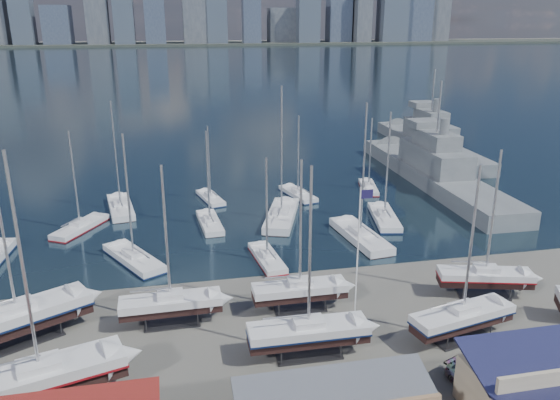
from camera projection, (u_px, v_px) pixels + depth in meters
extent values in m
plane|color=#605E59|center=(287.00, 325.00, 47.71)|extent=(1400.00, 1400.00, 0.00)
cube|color=#192C3B|center=(179.00, 64.00, 335.91)|extent=(1400.00, 600.00, 0.40)
cube|color=#2D332D|center=(171.00, 44.00, 577.19)|extent=(1400.00, 80.00, 2.20)
cube|color=#3D4756|center=(22.00, 15.00, 533.45)|extent=(19.55, 21.83, 55.97)
cube|color=#475166|center=(57.00, 25.00, 548.19)|extent=(26.03, 30.49, 37.14)
cube|color=#3D4756|center=(123.00, 9.00, 546.65)|extent=(19.42, 28.42, 67.60)
cube|color=#475166|center=(155.00, 16.00, 557.63)|extent=(20.24, 23.80, 54.09)
cube|color=#595E66|center=(195.00, 16.00, 562.50)|extent=(24.62, 19.72, 54.00)
cube|color=#3D4756|center=(216.00, 15.00, 564.77)|extent=(20.75, 17.93, 55.97)
cube|color=#475166|center=(251.00, 22.00, 572.29)|extent=(18.36, 16.25, 43.03)
cube|color=#595E66|center=(281.00, 25.00, 598.01)|extent=(28.49, 22.03, 35.69)
cube|color=#3D4756|center=(308.00, 19.00, 584.30)|extent=(23.34, 17.87, 49.11)
cube|color=#475166|center=(339.00, 6.00, 601.48)|extent=(25.35, 19.79, 75.95)
cube|color=#595E66|center=(361.00, 15.00, 602.83)|extent=(17.00, 27.45, 57.67)
cube|color=#475166|center=(416.00, 7.00, 622.29)|extent=(30.82, 28.37, 74.41)
cube|color=#595E66|center=(439.00, 6.00, 629.29)|extent=(21.74, 17.03, 77.48)
cube|color=#2D2D33|center=(21.00, 340.00, 45.34)|extent=(6.97, 5.59, 0.16)
cube|color=black|center=(19.00, 324.00, 44.85)|extent=(11.45, 7.93, 0.92)
cube|color=silver|center=(17.00, 314.00, 44.56)|extent=(11.68, 8.36, 0.92)
cube|color=#0D1B41|center=(18.00, 318.00, 44.69)|extent=(11.80, 8.44, 0.18)
cube|color=silver|center=(16.00, 306.00, 44.33)|extent=(3.46, 3.08, 0.50)
cylinder|color=#B2B2B7|center=(1.00, 219.00, 41.97)|extent=(0.22, 0.22, 15.58)
cube|color=black|center=(42.00, 384.00, 37.42)|extent=(11.49, 5.80, 0.90)
cube|color=silver|center=(40.00, 373.00, 37.14)|extent=(11.62, 6.25, 0.90)
cube|color=maroon|center=(41.00, 378.00, 37.27)|extent=(11.74, 6.31, 0.18)
cube|color=silver|center=(39.00, 364.00, 36.92)|extent=(3.22, 2.61, 0.50)
cylinder|color=#B2B2B7|center=(23.00, 266.00, 34.63)|extent=(0.22, 0.22, 15.11)
cube|color=#2D2D33|center=(172.00, 323.00, 47.96)|extent=(4.85, 2.28, 0.16)
cube|color=black|center=(171.00, 308.00, 47.50)|extent=(8.79, 2.22, 0.70)
cube|color=silver|center=(171.00, 301.00, 47.28)|extent=(8.79, 2.59, 0.70)
cube|color=silver|center=(170.00, 295.00, 47.09)|extent=(2.21, 1.50, 0.50)
cylinder|color=#B2B2B7|center=(166.00, 234.00, 45.31)|extent=(0.22, 0.22, 11.82)
cube|color=#2D2D33|center=(308.00, 354.00, 43.51)|extent=(5.27, 2.47, 0.16)
cube|color=black|center=(308.00, 337.00, 43.04)|extent=(9.56, 2.39, 0.76)
cube|color=silver|center=(308.00, 329.00, 42.80)|extent=(9.57, 2.79, 0.76)
cube|color=#0D1B41|center=(308.00, 333.00, 42.91)|extent=(9.67, 2.81, 0.15)
cube|color=silver|center=(309.00, 322.00, 42.60)|extent=(2.40, 1.63, 0.50)
cylinder|color=#B2B2B7|center=(310.00, 249.00, 40.66)|extent=(0.22, 0.22, 12.88)
cube|color=#2D2D33|center=(300.00, 308.00, 50.35)|extent=(4.75, 2.19, 0.16)
cube|color=black|center=(300.00, 294.00, 49.89)|extent=(8.63, 2.07, 0.69)
cube|color=silver|center=(300.00, 287.00, 49.68)|extent=(8.63, 2.44, 0.69)
cube|color=silver|center=(300.00, 282.00, 49.49)|extent=(2.16, 1.45, 0.50)
cylinder|color=#B2B2B7|center=(301.00, 224.00, 47.74)|extent=(0.22, 0.22, 11.65)
cube|color=#2D2D33|center=(460.00, 337.00, 45.80)|extent=(5.42, 3.34, 0.16)
cube|color=black|center=(462.00, 322.00, 45.33)|extent=(9.41, 4.10, 0.73)
cube|color=silver|center=(463.00, 314.00, 45.10)|extent=(9.50, 4.47, 0.73)
cube|color=#0D1B41|center=(462.00, 317.00, 45.20)|extent=(9.59, 4.52, 0.15)
cube|color=silver|center=(464.00, 307.00, 44.90)|extent=(2.57, 1.99, 0.50)
cylinder|color=#B2B2B7|center=(472.00, 241.00, 43.04)|extent=(0.22, 0.22, 12.36)
cube|color=#2D2D33|center=(483.00, 294.00, 52.91)|extent=(5.24, 3.38, 0.16)
cube|color=black|center=(485.00, 281.00, 52.45)|extent=(9.02, 4.27, 0.70)
cube|color=silver|center=(485.00, 274.00, 52.23)|extent=(9.12, 4.63, 0.70)
cube|color=maroon|center=(485.00, 277.00, 52.33)|extent=(9.21, 4.67, 0.14)
cube|color=silver|center=(486.00, 268.00, 52.04)|extent=(2.50, 1.99, 0.50)
cylinder|color=#B2B2B7|center=(493.00, 212.00, 50.26)|extent=(0.22, 0.22, 11.85)
cube|color=black|center=(81.00, 232.00, 69.37)|extent=(6.26, 8.72, 0.71)
cube|color=silver|center=(80.00, 227.00, 69.15)|extent=(6.58, 8.90, 0.71)
cube|color=maroon|center=(81.00, 229.00, 69.25)|extent=(6.65, 8.99, 0.14)
cube|color=silver|center=(80.00, 222.00, 68.96)|extent=(2.40, 2.66, 0.50)
cylinder|color=#B2B2B7|center=(74.00, 179.00, 67.17)|extent=(0.22, 0.22, 11.95)
cube|color=black|center=(121.00, 213.00, 76.45)|extent=(4.11, 10.87, 0.85)
cube|color=silver|center=(121.00, 207.00, 76.19)|extent=(4.55, 10.94, 0.85)
cube|color=silver|center=(120.00, 202.00, 75.97)|extent=(2.17, 2.89, 0.50)
cylinder|color=#B2B2B7|center=(116.00, 154.00, 73.80)|extent=(0.22, 0.22, 14.32)
cube|color=black|center=(134.00, 265.00, 60.20)|extent=(6.88, 9.88, 0.80)
cube|color=silver|center=(134.00, 258.00, 59.95)|extent=(7.24, 10.09, 0.80)
cube|color=#0D1B41|center=(134.00, 261.00, 60.06)|extent=(7.32, 10.19, 0.16)
cube|color=silver|center=(133.00, 252.00, 59.74)|extent=(2.67, 2.99, 0.50)
cylinder|color=#B2B2B7|center=(128.00, 196.00, 57.71)|extent=(0.22, 0.22, 13.46)
cube|color=black|center=(210.00, 227.00, 70.83)|extent=(2.69, 8.79, 0.69)
cube|color=silver|center=(210.00, 222.00, 70.62)|extent=(3.05, 8.81, 0.69)
cube|color=silver|center=(210.00, 218.00, 70.43)|extent=(1.61, 2.26, 0.50)
cylinder|color=#B2B2B7|center=(208.00, 176.00, 68.67)|extent=(0.22, 0.22, 11.69)
cube|color=black|center=(211.00, 202.00, 80.76)|extent=(3.60, 7.92, 0.62)
cube|color=silver|center=(210.00, 198.00, 80.56)|extent=(3.91, 8.00, 0.62)
cube|color=#0D1B41|center=(211.00, 200.00, 80.65)|extent=(3.95, 8.08, 0.12)
cube|color=silver|center=(210.00, 194.00, 80.39)|extent=(1.71, 2.18, 0.50)
cylinder|color=#B2B2B7|center=(209.00, 162.00, 78.83)|extent=(0.22, 0.22, 10.41)
cube|color=black|center=(267.00, 263.00, 60.42)|extent=(2.77, 8.32, 0.65)
cube|color=silver|center=(267.00, 258.00, 60.21)|extent=(3.11, 8.36, 0.65)
cube|color=maroon|center=(267.00, 260.00, 60.31)|extent=(3.14, 8.44, 0.13)
cube|color=silver|center=(267.00, 253.00, 60.03)|extent=(1.57, 2.17, 0.50)
cylinder|color=#B2B2B7|center=(267.00, 208.00, 58.38)|extent=(0.22, 0.22, 11.02)
cube|color=black|center=(282.00, 222.00, 72.97)|extent=(6.75, 12.54, 0.98)
cube|color=silver|center=(282.00, 215.00, 72.66)|extent=(7.24, 12.71, 0.98)
cube|color=silver|center=(282.00, 210.00, 72.43)|extent=(2.95, 3.57, 0.50)
cylinder|color=#B2B2B7|center=(282.00, 151.00, 69.91)|extent=(0.22, 0.22, 16.55)
cube|color=black|center=(298.00, 198.00, 82.55)|extent=(4.04, 8.75, 0.68)
cube|color=silver|center=(298.00, 194.00, 82.34)|extent=(4.39, 8.83, 0.68)
cube|color=#0D1B41|center=(298.00, 196.00, 82.44)|extent=(4.43, 8.92, 0.14)
cube|color=silver|center=(298.00, 190.00, 82.15)|extent=(1.91, 2.41, 0.50)
cylinder|color=#B2B2B7|center=(298.00, 154.00, 80.43)|extent=(0.22, 0.22, 11.49)
cube|color=black|center=(360.00, 242.00, 66.31)|extent=(4.07, 11.76, 0.92)
cube|color=silver|center=(360.00, 235.00, 66.02)|extent=(4.55, 11.81, 0.92)
cube|color=silver|center=(361.00, 230.00, 65.80)|extent=(2.26, 3.09, 0.50)
cylinder|color=#B2B2B7|center=(364.00, 170.00, 63.44)|extent=(0.22, 0.22, 15.54)
cube|color=black|center=(384.00, 223.00, 72.60)|extent=(4.32, 10.33, 0.80)
cube|color=silver|center=(384.00, 217.00, 72.35)|extent=(4.74, 10.42, 0.80)
cube|color=#0D1B41|center=(384.00, 220.00, 72.47)|extent=(4.79, 10.52, 0.16)
cube|color=silver|center=(385.00, 212.00, 72.14)|extent=(2.15, 2.80, 0.50)
cylinder|color=#B2B2B7|center=(388.00, 165.00, 70.09)|extent=(0.22, 0.22, 13.58)
cube|color=black|center=(368.00, 191.00, 85.88)|extent=(3.50, 8.05, 0.63)
cube|color=silver|center=(368.00, 187.00, 85.69)|extent=(3.82, 8.12, 0.63)
cube|color=maroon|center=(368.00, 189.00, 85.78)|extent=(3.86, 8.20, 0.13)
cube|color=silver|center=(369.00, 184.00, 85.51)|extent=(1.70, 2.19, 0.50)
cylinder|color=#B2B2B7|center=(370.00, 152.00, 83.93)|extent=(0.22, 0.22, 10.58)
cube|color=slate|center=(433.00, 180.00, 89.35)|extent=(7.93, 45.20, 4.06)
cube|color=slate|center=(435.00, 157.00, 88.15)|extent=(6.02, 15.87, 3.60)
cube|color=slate|center=(436.00, 139.00, 87.21)|extent=(4.47, 9.09, 2.40)
cube|color=slate|center=(425.00, 124.00, 90.88)|extent=(5.12, 4.59, 1.20)
cylinder|color=#B2B2B7|center=(439.00, 107.00, 85.57)|extent=(0.30, 0.30, 8.00)
cube|color=slate|center=(428.00, 149.00, 111.13)|extent=(8.01, 42.20, 3.78)
cube|color=slate|center=(430.00, 131.00, 109.97)|extent=(5.83, 14.86, 3.60)
cube|color=slate|center=(431.00, 116.00, 109.03)|extent=(4.29, 8.52, 2.40)
cube|color=slate|center=(423.00, 105.00, 112.43)|extent=(4.83, 4.34, 1.20)
cylinder|color=#B2B2B7|center=(433.00, 90.00, 107.40)|extent=(0.30, 0.30, 8.00)
imported|color=gray|center=(316.00, 390.00, 38.36)|extent=(4.26, 1.90, 1.36)
imported|color=gray|center=(390.00, 389.00, 38.21)|extent=(4.60, 6.46, 1.64)
imported|color=gray|center=(475.00, 380.00, 39.37)|extent=(3.42, 4.85, 1.30)
cylinder|color=white|center=(357.00, 260.00, 45.60)|extent=(0.12, 0.12, 12.70)
cube|color=#191440|center=(367.00, 194.00, 43.91)|extent=(1.06, 0.05, 0.74)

